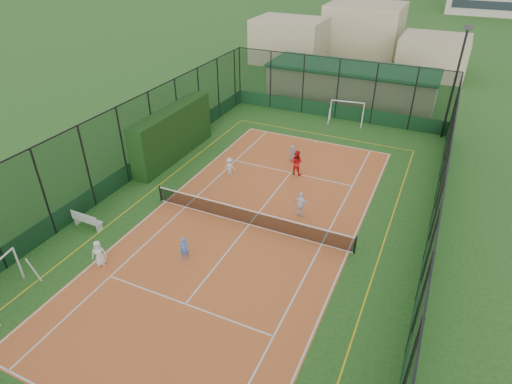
# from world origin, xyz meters

# --- Properties ---
(ground) EXTENTS (300.00, 300.00, 0.00)m
(ground) POSITION_xyz_m (0.00, 0.00, 0.00)
(ground) COLOR #284D1A
(ground) RESTS_ON ground
(court_slab) EXTENTS (11.17, 23.97, 0.01)m
(court_slab) POSITION_xyz_m (0.00, 0.00, 0.01)
(court_slab) COLOR #BA5429
(court_slab) RESTS_ON ground
(tennis_net) EXTENTS (11.67, 0.12, 1.06)m
(tennis_net) POSITION_xyz_m (0.00, 0.00, 0.53)
(tennis_net) COLOR black
(tennis_net) RESTS_ON ground
(perimeter_fence) EXTENTS (18.12, 34.12, 5.00)m
(perimeter_fence) POSITION_xyz_m (0.00, 0.00, 2.50)
(perimeter_fence) COLOR black
(perimeter_fence) RESTS_ON ground
(floodlight_ne) EXTENTS (0.60, 0.26, 8.25)m
(floodlight_ne) POSITION_xyz_m (8.60, 16.60, 4.12)
(floodlight_ne) COLOR black
(floodlight_ne) RESTS_ON ground
(clubhouse) EXTENTS (15.20, 7.20, 3.15)m
(clubhouse) POSITION_xyz_m (0.00, 22.00, 1.57)
(clubhouse) COLOR tan
(clubhouse) RESTS_ON ground
(hedge_left) EXTENTS (1.20, 8.02, 3.51)m
(hedge_left) POSITION_xyz_m (-8.30, 5.25, 1.75)
(hedge_left) COLOR black
(hedge_left) RESTS_ON ground
(white_bench) EXTENTS (1.79, 0.52, 1.00)m
(white_bench) POSITION_xyz_m (-7.80, -3.82, 0.50)
(white_bench) COLOR white
(white_bench) RESTS_ON ground
(futsal_goal_far) EXTENTS (2.84, 1.15, 1.78)m
(futsal_goal_far) POSITION_xyz_m (1.08, 16.48, 0.89)
(futsal_goal_far) COLOR white
(futsal_goal_far) RESTS_ON ground
(child_near_left) EXTENTS (0.79, 0.74, 1.36)m
(child_near_left) POSITION_xyz_m (-5.08, -5.90, 0.69)
(child_near_left) COLOR white
(child_near_left) RESTS_ON court_slab
(child_near_mid) EXTENTS (0.54, 0.46, 1.25)m
(child_near_mid) POSITION_xyz_m (-1.61, -3.88, 0.64)
(child_near_mid) COLOR #4E7DDE
(child_near_mid) RESTS_ON court_slab
(child_far_left) EXTENTS (0.77, 0.44, 1.19)m
(child_far_left) POSITION_xyz_m (-3.56, 4.53, 0.61)
(child_far_left) COLOR silver
(child_far_left) RESTS_ON court_slab
(child_far_right) EXTENTS (0.91, 0.38, 1.54)m
(child_far_right) POSITION_xyz_m (2.26, 1.90, 0.78)
(child_far_right) COLOR white
(child_far_right) RESTS_ON court_slab
(child_far_back) EXTENTS (1.16, 0.63, 1.19)m
(child_far_back) POSITION_xyz_m (-0.49, 7.99, 0.61)
(child_far_back) COLOR silver
(child_far_back) RESTS_ON court_slab
(coach) EXTENTS (0.86, 0.69, 1.69)m
(coach) POSITION_xyz_m (0.36, 6.40, 0.85)
(coach) COLOR red
(coach) RESTS_ON court_slab
(tennis_balls) EXTENTS (3.87, 0.91, 0.07)m
(tennis_balls) POSITION_xyz_m (0.43, 1.29, 0.04)
(tennis_balls) COLOR #CCE033
(tennis_balls) RESTS_ON court_slab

